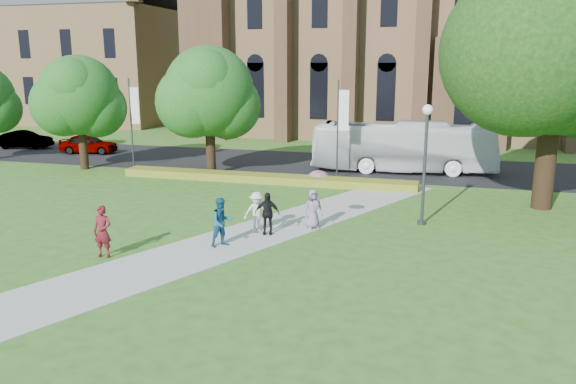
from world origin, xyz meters
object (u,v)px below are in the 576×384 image
(large_tree, at_px, (559,31))
(car_0, at_px, (88,144))
(car_1, at_px, (24,140))
(pedestrian_0, at_px, (103,231))
(tour_coach, at_px, (403,147))
(streetlamp, at_px, (425,150))

(large_tree, xyz_separation_m, car_0, (-31.78, 8.86, -7.60))
(car_1, bearing_deg, pedestrian_0, -148.21)
(tour_coach, height_order, car_1, tour_coach)
(large_tree, distance_m, car_0, 33.86)
(car_0, bearing_deg, pedestrian_0, -153.26)
(large_tree, height_order, car_1, large_tree)
(streetlamp, height_order, large_tree, large_tree)
(streetlamp, height_order, tour_coach, streetlamp)
(tour_coach, relative_size, car_0, 2.67)
(streetlamp, xyz_separation_m, large_tree, (5.50, 4.50, 5.07))
(tour_coach, xyz_separation_m, car_1, (-31.16, 1.97, -0.91))
(large_tree, xyz_separation_m, pedestrian_0, (-16.45, -12.14, -7.38))
(car_0, bearing_deg, car_1, 73.61)
(tour_coach, height_order, pedestrian_0, tour_coach)
(car_0, distance_m, pedestrian_0, 26.00)
(car_0, xyz_separation_m, car_1, (-6.73, 0.83, -0.02))
(car_0, relative_size, pedestrian_0, 2.32)
(streetlamp, xyz_separation_m, pedestrian_0, (-10.95, -7.64, -2.31))
(tour_coach, relative_size, pedestrian_0, 6.19)
(car_0, bearing_deg, streetlamp, -126.34)
(car_0, bearing_deg, tour_coach, -102.07)
(tour_coach, bearing_deg, large_tree, -141.78)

